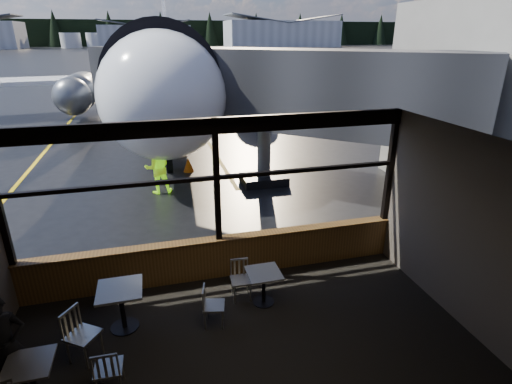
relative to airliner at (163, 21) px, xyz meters
name	(u,v)px	position (x,y,z in m)	size (l,w,h in m)	color
ground_plane	(148,54)	(-0.15, 99.67, -5.81)	(520.00, 520.00, 0.00)	black
carpet_floor	(254,380)	(-0.15, -23.33, -5.80)	(8.00, 6.00, 0.01)	black
ceiling	(254,164)	(-0.15, -23.33, -2.31)	(8.00, 6.00, 0.04)	#38332D
wall_right	(493,248)	(3.85, -23.33, -4.06)	(0.04, 6.00, 3.50)	#4B423C
window_sill	(220,258)	(-0.15, -20.33, -5.36)	(8.00, 0.28, 0.90)	brown
window_header	(215,126)	(-0.15, -20.33, -2.46)	(8.00, 0.18, 0.30)	black
mullion_centre	(217,182)	(-0.15, -20.33, -3.61)	(0.12, 0.12, 2.60)	black
mullion_right	(390,167)	(3.80, -20.33, -3.61)	(0.12, 0.12, 2.60)	black
window_transom	(217,178)	(-0.15, -20.33, -3.51)	(8.00, 0.10, 0.08)	black
airliner	(163,21)	(0.00, 0.00, 0.00)	(31.67, 38.00, 11.61)	white
jet_bridge	(293,112)	(3.45, -14.83, -3.29)	(9.43, 11.53, 5.03)	#2B2A2D
cafe_table_near	(264,288)	(0.52, -21.50, -5.45)	(0.64, 0.64, 0.70)	#A09B93
cafe_table_mid	(122,308)	(-2.12, -21.56, -5.38)	(0.77, 0.77, 0.84)	#9A968E
cafe_table_left	(33,383)	(-3.29, -22.87, -5.45)	(0.64, 0.64, 0.70)	gray
chair_near_w	(214,306)	(-0.53, -21.88, -5.41)	(0.43, 0.43, 0.80)	#BBB6A9
chair_near_n	(241,281)	(0.12, -21.24, -5.39)	(0.45, 0.45, 0.82)	#B5B0A3
chair_mid_s	(109,368)	(-2.25, -22.95, -5.38)	(0.46, 0.46, 0.84)	beige
chair_mid_w	(83,336)	(-2.69, -22.18, -5.34)	(0.51, 0.51, 0.93)	beige
passenger	(5,345)	(-3.64, -22.53, -5.00)	(0.59, 0.39, 1.61)	black
ground_crew	(158,168)	(-1.25, -14.82, -4.94)	(0.84, 0.65, 1.73)	#BFF219
cone_nose	(188,165)	(-0.07, -12.84, -5.52)	(0.40, 0.40, 0.56)	#F75007
hangar_mid	(145,35)	(-0.15, 164.67, -0.81)	(38.00, 15.00, 10.00)	silver
hangar_right	(282,33)	(59.85, 157.67, 0.19)	(50.00, 20.00, 12.00)	silver
fuel_tank_a	(71,40)	(-30.15, 161.67, -2.81)	(8.00, 8.00, 6.00)	silver
fuel_tank_b	(97,40)	(-20.15, 161.67, -2.81)	(8.00, 8.00, 6.00)	silver
fuel_tank_c	(122,40)	(-10.15, 161.67, -2.81)	(8.00, 8.00, 6.00)	silver
treeline	(145,33)	(-0.15, 189.67, 0.19)	(360.00, 3.00, 12.00)	black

